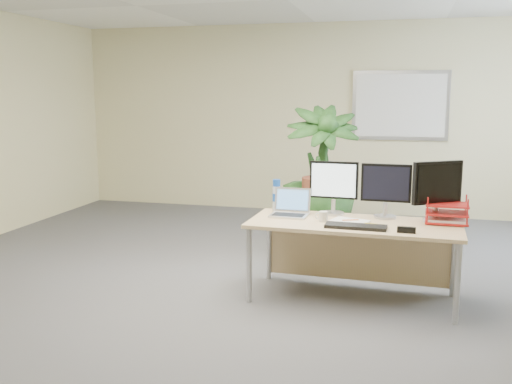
% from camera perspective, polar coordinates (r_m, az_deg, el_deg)
% --- Properties ---
extents(floor, '(8.00, 8.00, 0.00)m').
position_cam_1_polar(floor, '(4.71, -2.10, -11.52)').
color(floor, '#4E4E53').
rests_on(floor, ground).
extents(back_wall, '(7.00, 0.04, 2.70)m').
position_cam_1_polar(back_wall, '(8.31, 5.79, 7.27)').
color(back_wall, beige).
rests_on(back_wall, floor).
extents(whiteboard, '(1.30, 0.04, 0.95)m').
position_cam_1_polar(whiteboard, '(8.17, 14.21, 8.38)').
color(whiteboard, '#B5B4B9').
rests_on(whiteboard, back_wall).
extents(desk, '(1.75, 0.79, 0.66)m').
position_cam_1_polar(desk, '(4.90, 9.86, -4.34)').
color(desk, '#D3B47D').
rests_on(desk, floor).
extents(floor_plant, '(1.05, 1.05, 1.50)m').
position_cam_1_polar(floor_plant, '(6.23, 6.44, 0.86)').
color(floor_plant, '#153312').
rests_on(floor_plant, floor).
extents(monitor_left, '(0.42, 0.19, 0.47)m').
position_cam_1_polar(monitor_left, '(5.02, 7.78, 0.78)').
color(monitor_left, '#AEAFB3').
rests_on(monitor_left, desk).
extents(monitor_right, '(0.42, 0.19, 0.46)m').
position_cam_1_polar(monitor_right, '(4.95, 12.87, 0.47)').
color(monitor_right, '#AEAFB3').
rests_on(monitor_right, desk).
extents(monitor_dark, '(0.40, 0.29, 0.51)m').
position_cam_1_polar(monitor_dark, '(4.90, 17.68, 0.44)').
color(monitor_dark, '#AEAFB3').
rests_on(monitor_dark, desk).
extents(laptop, '(0.33, 0.29, 0.23)m').
position_cam_1_polar(laptop, '(4.99, 3.46, -1.67)').
color(laptop, silver).
rests_on(laptop, desk).
extents(keyboard, '(0.49, 0.18, 0.03)m').
position_cam_1_polar(keyboard, '(4.58, 9.95, -3.41)').
color(keyboard, black).
rests_on(keyboard, desk).
extents(coffee_mug, '(0.11, 0.08, 0.08)m').
position_cam_1_polar(coffee_mug, '(4.77, 6.71, -2.44)').
color(coffee_mug, silver).
rests_on(coffee_mug, desk).
extents(spiral_notebook, '(0.35, 0.31, 0.01)m').
position_cam_1_polar(spiral_notebook, '(4.78, 9.30, -2.91)').
color(spiral_notebook, white).
rests_on(spiral_notebook, desk).
extents(orange_pen, '(0.13, 0.06, 0.01)m').
position_cam_1_polar(orange_pen, '(4.79, 9.42, -2.78)').
color(orange_pen, orange).
rests_on(orange_pen, spiral_notebook).
extents(yellow_highlighter, '(0.11, 0.03, 0.01)m').
position_cam_1_polar(yellow_highlighter, '(4.72, 11.40, -3.15)').
color(yellow_highlighter, yellow).
rests_on(yellow_highlighter, desk).
extents(water_bottle, '(0.07, 0.07, 0.29)m').
position_cam_1_polar(water_bottle, '(5.17, 2.07, -0.37)').
color(water_bottle, silver).
rests_on(water_bottle, desk).
extents(letter_tray, '(0.34, 0.27, 0.16)m').
position_cam_1_polar(letter_tray, '(4.92, 18.52, -2.16)').
color(letter_tray, '#A91614').
rests_on(letter_tray, desk).
extents(stapler, '(0.14, 0.04, 0.05)m').
position_cam_1_polar(stapler, '(4.51, 14.81, -3.69)').
color(stapler, black).
rests_on(stapler, desk).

